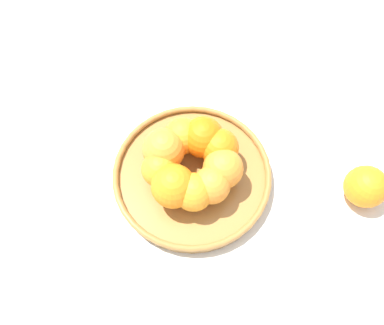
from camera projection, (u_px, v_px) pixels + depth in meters
name	position (u px, v px, depth m)	size (l,w,h in m)	color
ground_plane	(192.00, 178.00, 0.77)	(4.00, 4.00, 0.00)	silver
fruit_bowl	(192.00, 175.00, 0.76)	(0.32, 0.32, 0.03)	#A57238
orange_pile	(192.00, 162.00, 0.71)	(0.20, 0.20, 0.08)	orange
stray_orange	(366.00, 187.00, 0.72)	(0.08, 0.08, 0.08)	orange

